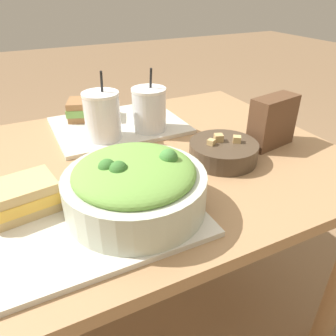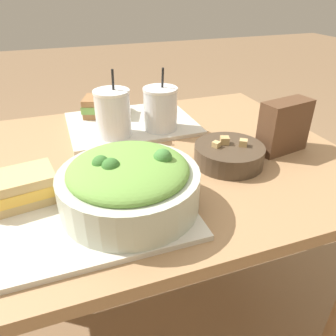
# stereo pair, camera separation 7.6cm
# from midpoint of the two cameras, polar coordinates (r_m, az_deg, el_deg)

# --- Properties ---
(ground_plane) EXTENTS (12.00, 12.00, 0.00)m
(ground_plane) POSITION_cam_midpoint_polar(r_m,az_deg,el_deg) (1.36, -8.59, -26.11)
(ground_plane) COLOR #846647
(dining_table) EXTENTS (1.24, 0.83, 0.70)m
(dining_table) POSITION_cam_midpoint_polar(r_m,az_deg,el_deg) (0.93, -11.40, -4.70)
(dining_table) COLOR #A37A51
(dining_table) RESTS_ON ground_plane
(tray_near) EXTENTS (0.40, 0.32, 0.01)m
(tray_near) POSITION_cam_midpoint_polar(r_m,az_deg,el_deg) (0.69, -15.47, -8.23)
(tray_near) COLOR beige
(tray_near) RESTS_ON dining_table
(tray_far) EXTENTS (0.40, 0.32, 0.01)m
(tray_far) POSITION_cam_midpoint_polar(r_m,az_deg,el_deg) (1.10, -10.57, 7.29)
(tray_far) COLOR beige
(tray_far) RESTS_ON dining_table
(salad_bowl) EXTENTS (0.28, 0.28, 0.12)m
(salad_bowl) POSITION_cam_midpoint_polar(r_m,az_deg,el_deg) (0.66, -9.08, -2.97)
(salad_bowl) COLOR beige
(salad_bowl) RESTS_ON tray_near
(soup_bowl) EXTENTS (0.18, 0.18, 0.07)m
(soup_bowl) POSITION_cam_midpoint_polar(r_m,az_deg,el_deg) (0.87, 7.16, 2.92)
(soup_bowl) COLOR #473828
(soup_bowl) RESTS_ON dining_table
(sandwich_near) EXTENTS (0.15, 0.12, 0.06)m
(sandwich_near) POSITION_cam_midpoint_polar(r_m,az_deg,el_deg) (0.73, -26.93, -4.62)
(sandwich_near) COLOR tan
(sandwich_near) RESTS_ON tray_near
(baguette_near) EXTENTS (0.11, 0.08, 0.06)m
(baguette_near) POSITION_cam_midpoint_polar(r_m,az_deg,el_deg) (0.78, -13.52, 0.15)
(baguette_near) COLOR tan
(baguette_near) RESTS_ON tray_near
(sandwich_far) EXTENTS (0.17, 0.14, 0.06)m
(sandwich_far) POSITION_cam_midpoint_polar(r_m,az_deg,el_deg) (1.15, -15.37, 9.81)
(sandwich_far) COLOR olive
(sandwich_far) RESTS_ON tray_far
(baguette_far) EXTENTS (0.08, 0.07, 0.06)m
(baguette_far) POSITION_cam_midpoint_polar(r_m,az_deg,el_deg) (1.19, -14.31, 10.57)
(baguette_far) COLOR tan
(baguette_far) RESTS_ON tray_far
(drink_cup_dark) EXTENTS (0.10, 0.10, 0.20)m
(drink_cup_dark) POSITION_cam_midpoint_polar(r_m,az_deg,el_deg) (0.97, -13.56, 8.53)
(drink_cup_dark) COLOR silver
(drink_cup_dark) RESTS_ON tray_far
(drink_cup_red) EXTENTS (0.10, 0.10, 0.19)m
(drink_cup_red) POSITION_cam_midpoint_polar(r_m,az_deg,el_deg) (1.01, -5.46, 9.88)
(drink_cup_red) COLOR silver
(drink_cup_red) RESTS_ON tray_far
(chip_bag) EXTENTS (0.15, 0.09, 0.14)m
(chip_bag) POSITION_cam_midpoint_polar(r_m,az_deg,el_deg) (0.97, 15.60, 7.74)
(chip_bag) COLOR brown
(chip_bag) RESTS_ON dining_table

